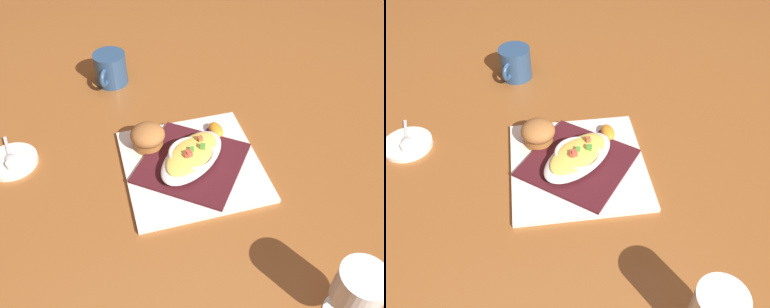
% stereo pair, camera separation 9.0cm
% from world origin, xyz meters
% --- Properties ---
extents(ground_plane, '(2.60, 2.60, 0.00)m').
position_xyz_m(ground_plane, '(0.00, 0.00, 0.00)').
color(ground_plane, brown).
extents(square_plate, '(0.32, 0.32, 0.01)m').
position_xyz_m(square_plate, '(0.00, 0.00, 0.01)').
color(square_plate, white).
rests_on(square_plate, ground_plane).
extents(folded_napkin, '(0.30, 0.30, 0.01)m').
position_xyz_m(folded_napkin, '(0.00, 0.00, 0.01)').
color(folded_napkin, '#46151C').
rests_on(folded_napkin, square_plate).
extents(gratin_dish, '(0.21, 0.19, 0.04)m').
position_xyz_m(gratin_dish, '(0.00, 0.00, 0.04)').
color(gratin_dish, silver).
rests_on(gratin_dish, folded_napkin).
extents(muffin, '(0.08, 0.08, 0.06)m').
position_xyz_m(muffin, '(-0.07, 0.09, 0.04)').
color(muffin, '#A3652C').
rests_on(muffin, square_plate).
extents(orange_garnish, '(0.06, 0.06, 0.02)m').
position_xyz_m(orange_garnish, '(0.09, 0.08, 0.02)').
color(orange_garnish, '#4A1C6B').
rests_on(orange_garnish, square_plate).
extents(coffee_mug, '(0.09, 0.11, 0.09)m').
position_xyz_m(coffee_mug, '(-0.09, 0.39, 0.04)').
color(coffee_mug, navy).
rests_on(coffee_mug, ground_plane).
extents(stemmed_glass, '(0.08, 0.08, 0.12)m').
position_xyz_m(stemmed_glass, '(0.12, -0.41, 0.08)').
color(stemmed_glass, white).
rests_on(stemmed_glass, ground_plane).
extents(creamer_saucer, '(0.12, 0.12, 0.01)m').
position_xyz_m(creamer_saucer, '(-0.38, 0.15, 0.01)').
color(creamer_saucer, white).
rests_on(creamer_saucer, ground_plane).
extents(spoon, '(0.03, 0.10, 0.01)m').
position_xyz_m(spoon, '(-0.38, 0.16, 0.02)').
color(spoon, silver).
rests_on(spoon, creamer_saucer).
extents(creamer_cup_0, '(0.02, 0.02, 0.02)m').
position_xyz_m(creamer_cup_0, '(-0.37, 0.13, 0.02)').
color(creamer_cup_0, white).
rests_on(creamer_cup_0, creamer_saucer).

